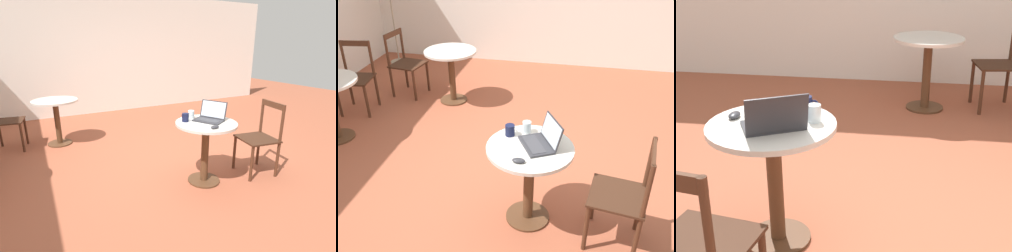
{
  "view_description": "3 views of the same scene",
  "coord_description": "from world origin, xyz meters",
  "views": [
    {
      "loc": [
        -3.03,
        1.54,
        1.59
      ],
      "look_at": [
        -0.39,
        0.17,
        0.66
      ],
      "focal_mm": 28.0,
      "sensor_mm": 36.0,
      "label": 1
    },
    {
      "loc": [
        -3.18,
        -0.48,
        2.35
      ],
      "look_at": [
        -0.33,
        0.12,
        0.68
      ],
      "focal_mm": 40.0,
      "sensor_mm": 36.0,
      "label": 2
    },
    {
      "loc": [
        0.02,
        -2.39,
        1.68
      ],
      "look_at": [
        -0.39,
        0.3,
        0.56
      ],
      "focal_mm": 50.0,
      "sensor_mm": 36.0,
      "label": 3
    }
  ],
  "objects": [
    {
      "name": "ground_plane",
      "position": [
        0.0,
        0.0,
        0.0
      ],
      "size": [
        16.0,
        16.0,
        0.0
      ],
      "primitive_type": "plane",
      "color": "#9E5138"
    },
    {
      "name": "drinking_glass",
      "position": [
        -0.49,
        -0.09,
        0.79
      ],
      "size": [
        0.07,
        0.07,
        0.1
      ],
      "color": "silver",
      "rests_on": "cafe_table_near"
    },
    {
      "name": "laptop",
      "position": [
        -0.67,
        -0.24,
        0.79
      ],
      "size": [
        0.4,
        0.38,
        0.22
      ],
      "color": "#2D2D33",
      "rests_on": "cafe_table_near"
    },
    {
      "name": "mouse",
      "position": [
        -0.94,
        -0.1,
        0.76
      ],
      "size": [
        0.06,
        0.1,
        0.03
      ],
      "color": "#2D2D33",
      "rests_on": "cafe_table_near"
    },
    {
      "name": "cafe_table_near",
      "position": [
        -0.71,
        -0.16,
        0.55
      ],
      "size": [
        0.7,
        0.7,
        0.74
      ],
      "color": "#51331E",
      "rests_on": "ground_plane"
    },
    {
      "name": "mug",
      "position": [
        -0.57,
        0.03,
        0.79
      ],
      "size": [
        0.12,
        0.08,
        0.1
      ],
      "color": "#141938",
      "rests_on": "cafe_table_near"
    },
    {
      "name": "wall_side",
      "position": [
        3.23,
        0.0,
        1.35
      ],
      "size": [
        0.06,
        9.4,
        2.7
      ],
      "color": "white",
      "rests_on": "ground_plane"
    },
    {
      "name": "chair_mid_back",
      "position": [
        1.52,
        1.98,
        0.46
      ],
      "size": [
        0.48,
        0.48,
        0.92
      ],
      "color": "#472819",
      "rests_on": "ground_plane"
    },
    {
      "name": "chair_near_front",
      "position": [
        -0.83,
        -0.91,
        0.46
      ],
      "size": [
        0.48,
        0.48,
        0.92
      ],
      "color": "#472819",
      "rests_on": "ground_plane"
    },
    {
      "name": "cafe_table_mid",
      "position": [
        1.42,
        1.25,
        0.55
      ],
      "size": [
        0.7,
        0.7,
        0.74
      ],
      "color": "#51331E",
      "rests_on": "ground_plane"
    }
  ]
}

